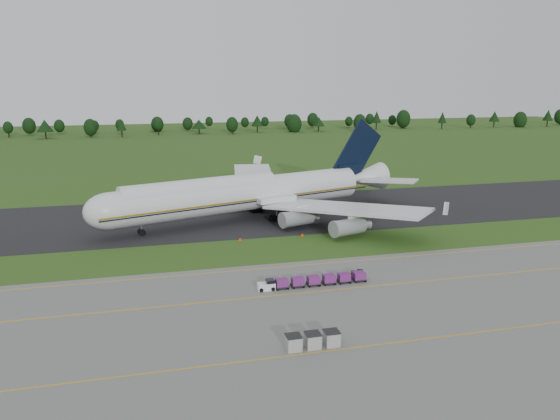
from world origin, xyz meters
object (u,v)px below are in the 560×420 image
object	(u,v)px
utility_cart	(357,275)
edge_markers	(302,236)
aircraft	(248,193)
uld_row	(313,340)
baggage_train	(311,281)

from	to	relation	value
utility_cart	edge_markers	bearing A→B (deg)	94.64
aircraft	edge_markers	distance (m)	19.52
utility_cart	uld_row	distance (m)	24.75
aircraft	utility_cart	size ratio (longest dim) A/B	32.25
edge_markers	utility_cart	bearing A→B (deg)	-85.36
utility_cart	uld_row	xyz separation A→B (m)	(-13.91, -20.47, 0.37)
aircraft	baggage_train	size ratio (longest dim) A/B	4.37
utility_cart	uld_row	bearing A→B (deg)	-124.19
utility_cart	aircraft	bearing A→B (deg)	103.43
aircraft	uld_row	world-z (taller)	aircraft
edge_markers	baggage_train	bearing A→B (deg)	-103.16
baggage_train	uld_row	xyz separation A→B (m)	(-5.75, -19.19, 0.09)
baggage_train	utility_cart	distance (m)	8.26
aircraft	edge_markers	size ratio (longest dim) A/B	2.92
utility_cart	uld_row	size ratio (longest dim) A/B	0.36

